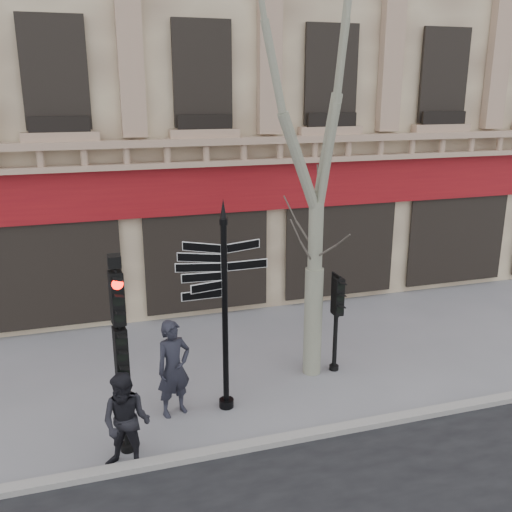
{
  "coord_description": "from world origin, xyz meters",
  "views": [
    {
      "loc": [
        -3.11,
        -9.79,
        6.16
      ],
      "look_at": [
        0.09,
        0.6,
        2.95
      ],
      "focal_mm": 40.0,
      "sensor_mm": 36.0,
      "label": 1
    }
  ],
  "objects_px": {
    "traffic_signal_main": "(119,332)",
    "traffic_signal_secondary": "(337,306)",
    "pedestrian_b": "(126,422)",
    "plane_tree": "(321,61)",
    "pedestrian_a": "(174,368)",
    "fingerpost": "(224,272)"
  },
  "relations": [
    {
      "from": "traffic_signal_main",
      "to": "traffic_signal_secondary",
      "type": "xyz_separation_m",
      "value": [
        4.75,
        1.69,
        -0.73
      ]
    },
    {
      "from": "plane_tree",
      "to": "pedestrian_a",
      "type": "distance_m",
      "value": 6.57
    },
    {
      "from": "fingerpost",
      "to": "pedestrian_b",
      "type": "height_order",
      "value": "fingerpost"
    },
    {
      "from": "traffic_signal_main",
      "to": "pedestrian_a",
      "type": "relative_size",
      "value": 1.85
    },
    {
      "from": "plane_tree",
      "to": "fingerpost",
      "type": "bearing_deg",
      "value": -158.78
    },
    {
      "from": "pedestrian_a",
      "to": "pedestrian_b",
      "type": "xyz_separation_m",
      "value": [
        -1.02,
        -1.45,
        -0.11
      ]
    },
    {
      "from": "fingerpost",
      "to": "plane_tree",
      "type": "distance_m",
      "value": 4.47
    },
    {
      "from": "fingerpost",
      "to": "pedestrian_b",
      "type": "relative_size",
      "value": 2.44
    },
    {
      "from": "pedestrian_b",
      "to": "traffic_signal_main",
      "type": "bearing_deg",
      "value": 112.55
    },
    {
      "from": "traffic_signal_main",
      "to": "traffic_signal_secondary",
      "type": "height_order",
      "value": "traffic_signal_main"
    },
    {
      "from": "traffic_signal_secondary",
      "to": "pedestrian_b",
      "type": "bearing_deg",
      "value": -156.67
    },
    {
      "from": "traffic_signal_secondary",
      "to": "pedestrian_a",
      "type": "relative_size",
      "value": 1.14
    },
    {
      "from": "fingerpost",
      "to": "traffic_signal_secondary",
      "type": "bearing_deg",
      "value": 25.16
    },
    {
      "from": "traffic_signal_secondary",
      "to": "pedestrian_b",
      "type": "distance_m",
      "value": 5.29
    },
    {
      "from": "pedestrian_a",
      "to": "pedestrian_b",
      "type": "bearing_deg",
      "value": -144.92
    },
    {
      "from": "plane_tree",
      "to": "pedestrian_b",
      "type": "height_order",
      "value": "plane_tree"
    },
    {
      "from": "traffic_signal_secondary",
      "to": "plane_tree",
      "type": "xyz_separation_m",
      "value": [
        -0.53,
        0.04,
        5.11
      ]
    },
    {
      "from": "traffic_signal_secondary",
      "to": "plane_tree",
      "type": "bearing_deg",
      "value": 174.2
    },
    {
      "from": "pedestrian_a",
      "to": "traffic_signal_secondary",
      "type": "bearing_deg",
      "value": -8.7
    },
    {
      "from": "pedestrian_b",
      "to": "pedestrian_a",
      "type": "bearing_deg",
      "value": 79.41
    },
    {
      "from": "fingerpost",
      "to": "traffic_signal_secondary",
      "type": "height_order",
      "value": "fingerpost"
    },
    {
      "from": "pedestrian_b",
      "to": "plane_tree",
      "type": "bearing_deg",
      "value": 52.29
    }
  ]
}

